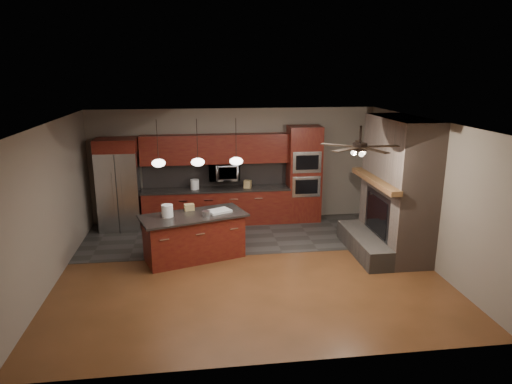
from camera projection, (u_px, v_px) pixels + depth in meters
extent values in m
plane|color=brown|center=(248.00, 267.00, 8.81)|extent=(7.00, 7.00, 0.00)
cube|color=white|center=(248.00, 122.00, 8.08)|extent=(7.00, 6.00, 0.02)
cube|color=#746B5D|center=(234.00, 165.00, 11.32)|extent=(7.00, 0.02, 2.80)
cube|color=#746B5D|center=(426.00, 192.00, 8.88)|extent=(0.02, 6.00, 2.80)
cube|color=#746B5D|center=(50.00, 205.00, 8.01)|extent=(0.02, 6.00, 2.80)
cube|color=#34312F|center=(239.00, 235.00, 10.53)|extent=(7.00, 2.40, 0.01)
cube|color=#756053|center=(398.00, 187.00, 9.22)|extent=(0.80, 2.00, 2.80)
cube|color=#4E4740|center=(363.00, 244.00, 9.45)|extent=(0.50, 2.00, 0.40)
cube|color=#2D2D30|center=(378.00, 215.00, 9.32)|extent=(0.05, 1.20, 0.95)
cube|color=black|center=(377.00, 215.00, 9.32)|extent=(0.02, 1.00, 0.75)
cube|color=brown|center=(375.00, 181.00, 9.12)|extent=(0.22, 2.10, 0.10)
cube|color=#622312|center=(217.00, 207.00, 11.22)|extent=(3.55, 0.60, 0.86)
cube|color=black|center=(216.00, 189.00, 11.11)|extent=(3.59, 0.64, 0.04)
cube|color=black|center=(215.00, 174.00, 11.29)|extent=(3.55, 0.03, 0.60)
cube|color=#622312|center=(215.00, 149.00, 10.97)|extent=(3.55, 0.35, 0.70)
cube|color=#622312|center=(304.00, 174.00, 11.30)|extent=(0.80, 0.60, 2.38)
cube|color=silver|center=(306.00, 187.00, 11.07)|extent=(0.70, 0.03, 0.52)
cube|color=black|center=(307.00, 187.00, 11.05)|extent=(0.55, 0.02, 0.35)
cube|color=silver|center=(307.00, 162.00, 10.91)|extent=(0.70, 0.03, 0.52)
cube|color=black|center=(307.00, 163.00, 10.89)|extent=(0.55, 0.02, 0.35)
imported|color=silver|center=(224.00, 172.00, 11.07)|extent=(0.73, 0.41, 0.50)
cube|color=silver|center=(119.00, 191.00, 10.73)|extent=(0.94, 0.72, 1.88)
cube|color=#2D2D30|center=(117.00, 195.00, 10.38)|extent=(0.02, 0.02, 1.86)
cube|color=silver|center=(112.00, 193.00, 10.34)|extent=(0.03, 0.03, 0.94)
cube|color=silver|center=(121.00, 193.00, 10.37)|extent=(0.03, 0.03, 0.94)
cube|color=#622312|center=(116.00, 145.00, 10.44)|extent=(0.94, 0.72, 0.30)
cube|color=#622312|center=(194.00, 238.00, 9.15)|extent=(2.05, 1.33, 0.88)
cube|color=black|center=(193.00, 216.00, 9.03)|extent=(2.24, 1.52, 0.04)
cylinder|color=white|center=(167.00, 211.00, 8.87)|extent=(0.32, 0.32, 0.24)
cylinder|color=#B0B0B5|center=(206.00, 214.00, 8.92)|extent=(0.23, 0.23, 0.11)
cube|color=silver|center=(219.00, 211.00, 9.19)|extent=(0.54, 0.48, 0.04)
cube|color=tan|center=(189.00, 207.00, 9.31)|extent=(0.22, 0.18, 0.13)
cylinder|color=white|center=(195.00, 184.00, 11.01)|extent=(0.23, 0.23, 0.24)
cube|color=tan|center=(248.00, 184.00, 11.12)|extent=(0.21, 0.18, 0.19)
cylinder|color=black|center=(157.00, 140.00, 8.65)|extent=(0.01, 0.01, 0.78)
ellipsoid|color=white|center=(159.00, 163.00, 8.76)|extent=(0.26, 0.26, 0.16)
cylinder|color=black|center=(197.00, 139.00, 8.74)|extent=(0.01, 0.01, 0.78)
ellipsoid|color=white|center=(198.00, 162.00, 8.86)|extent=(0.26, 0.26, 0.16)
cylinder|color=black|center=(236.00, 138.00, 8.83)|extent=(0.01, 0.01, 0.78)
ellipsoid|color=white|center=(236.00, 161.00, 8.95)|extent=(0.26, 0.26, 0.16)
cylinder|color=black|center=(360.00, 135.00, 7.58)|extent=(0.04, 0.04, 0.30)
cylinder|color=black|center=(360.00, 147.00, 7.63)|extent=(0.24, 0.24, 0.12)
cube|color=black|center=(381.00, 146.00, 7.68)|extent=(0.60, 0.12, 0.01)
cube|color=black|center=(359.00, 143.00, 7.99)|extent=(0.30, 0.61, 0.01)
cube|color=black|center=(338.00, 145.00, 7.81)|extent=(0.56, 0.45, 0.01)
cube|color=black|center=(346.00, 149.00, 7.38)|extent=(0.56, 0.45, 0.01)
cube|color=black|center=(375.00, 150.00, 7.30)|extent=(0.30, 0.61, 0.01)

